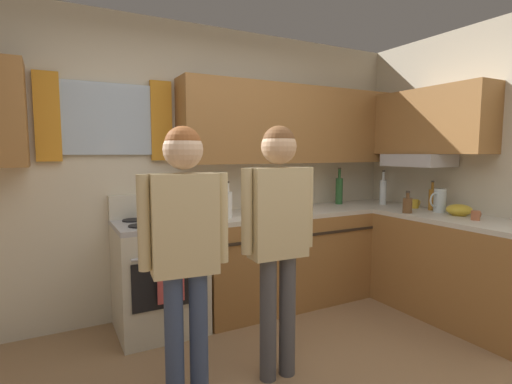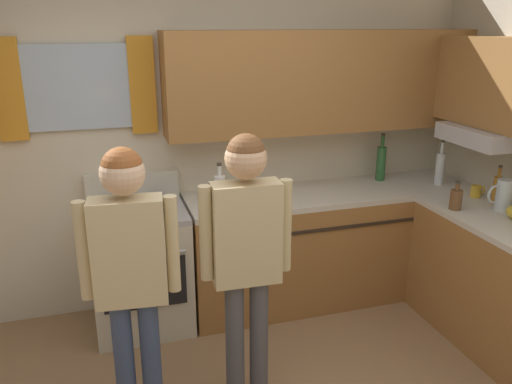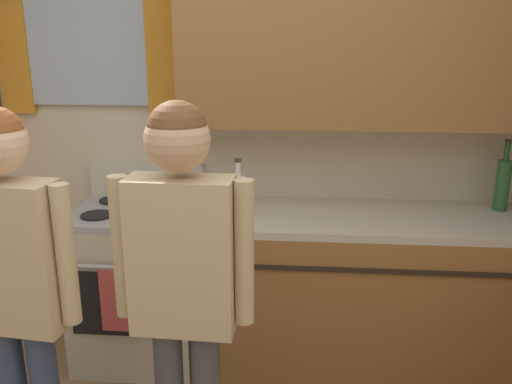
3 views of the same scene
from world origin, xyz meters
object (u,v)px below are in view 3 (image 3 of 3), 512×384
Objects in this scene: bottle_wine_green at (503,183)px; adult_in_plaid at (183,272)px; adult_left at (13,272)px; bottle_milk_white at (238,195)px; stove_oven at (141,280)px.

bottle_wine_green is 0.24× the size of adult_in_plaid.
adult_in_plaid reaches higher than adult_left.
bottle_milk_white is 0.20× the size of adult_left.
stove_oven is 3.51× the size of bottle_milk_white.
adult_in_plaid is at bearing -141.44° from bottle_wine_green.
bottle_milk_white is 0.19× the size of adult_in_plaid.
adult_left reaches higher than bottle_milk_white.
adult_in_plaid is (-1.50, -1.20, -0.03)m from bottle_wine_green.
adult_left is (-2.12, -1.22, -0.05)m from bottle_wine_green.
adult_left is (-0.70, -0.99, -0.01)m from bottle_milk_white.
stove_oven is 2.09m from bottle_wine_green.
bottle_wine_green is 1.92m from adult_in_plaid.
bottle_wine_green is at bearing 4.27° from stove_oven.
adult_in_plaid is at bearing -64.49° from stove_oven.
bottle_milk_white reaches higher than stove_oven.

